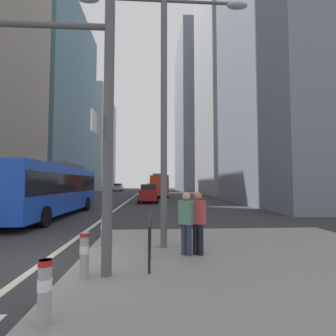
{
  "coord_description": "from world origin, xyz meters",
  "views": [
    {
      "loc": [
        2.86,
        -6.65,
        2.09
      ],
      "look_at": [
        5.55,
        36.85,
        4.69
      ],
      "focal_mm": 26.79,
      "sensor_mm": 36.0,
      "label": 1
    }
  ],
  "objects_px": {
    "city_bus_blue_oncoming": "(51,187)",
    "bollard_left": "(45,289)",
    "car_oncoming_mid": "(117,187)",
    "pedestrian_walking": "(198,220)",
    "car_oncoming_far": "(119,187)",
    "car_receding_far": "(149,193)",
    "traffic_signal_gantry": "(11,88)",
    "bollard_right": "(84,252)",
    "city_bus_red_receding": "(158,185)",
    "car_receding_near": "(150,188)",
    "street_lamp_post": "(164,82)",
    "pedestrian_waiting": "(186,220)",
    "bollard_back": "(104,229)"
  },
  "relations": [
    {
      "from": "city_bus_blue_oncoming",
      "to": "bollard_right",
      "type": "distance_m",
      "value": 11.7
    },
    {
      "from": "city_bus_blue_oncoming",
      "to": "street_lamp_post",
      "type": "relative_size",
      "value": 1.41
    },
    {
      "from": "bollard_left",
      "to": "bollard_right",
      "type": "height_order",
      "value": "bollard_right"
    },
    {
      "from": "traffic_signal_gantry",
      "to": "street_lamp_post",
      "type": "height_order",
      "value": "street_lamp_post"
    },
    {
      "from": "car_receding_far",
      "to": "bollard_back",
      "type": "bearing_deg",
      "value": -93.26
    },
    {
      "from": "traffic_signal_gantry",
      "to": "pedestrian_waiting",
      "type": "xyz_separation_m",
      "value": [
        3.95,
        1.39,
        -3.03
      ]
    },
    {
      "from": "bollard_right",
      "to": "street_lamp_post",
      "type": "bearing_deg",
      "value": 53.22
    },
    {
      "from": "street_lamp_post",
      "to": "pedestrian_waiting",
      "type": "relative_size",
      "value": 4.73
    },
    {
      "from": "car_oncoming_far",
      "to": "pedestrian_walking",
      "type": "height_order",
      "value": "car_oncoming_far"
    },
    {
      "from": "street_lamp_post",
      "to": "bollard_right",
      "type": "xyz_separation_m",
      "value": [
        -1.75,
        -2.34,
        -4.63
      ]
    },
    {
      "from": "car_receding_near",
      "to": "street_lamp_post",
      "type": "bearing_deg",
      "value": -88.86
    },
    {
      "from": "city_bus_red_receding",
      "to": "traffic_signal_gantry",
      "type": "distance_m",
      "value": 33.7
    },
    {
      "from": "city_bus_red_receding",
      "to": "car_oncoming_mid",
      "type": "relative_size",
      "value": 2.73
    },
    {
      "from": "city_bus_blue_oncoming",
      "to": "traffic_signal_gantry",
      "type": "bearing_deg",
      "value": -72.97
    },
    {
      "from": "bollard_back",
      "to": "traffic_signal_gantry",
      "type": "bearing_deg",
      "value": -121.93
    },
    {
      "from": "street_lamp_post",
      "to": "pedestrian_walking",
      "type": "distance_m",
      "value": 4.37
    },
    {
      "from": "city_bus_blue_oncoming",
      "to": "bollard_left",
      "type": "relative_size",
      "value": 12.88
    },
    {
      "from": "traffic_signal_gantry",
      "to": "bollard_left",
      "type": "bearing_deg",
      "value": -49.23
    },
    {
      "from": "car_receding_far",
      "to": "pedestrian_walking",
      "type": "distance_m",
      "value": 20.11
    },
    {
      "from": "car_oncoming_far",
      "to": "pedestrian_waiting",
      "type": "xyz_separation_m",
      "value": [
        9.46,
        -56.91,
        0.1
      ]
    },
    {
      "from": "car_receding_far",
      "to": "traffic_signal_gantry",
      "type": "height_order",
      "value": "traffic_signal_gantry"
    },
    {
      "from": "car_receding_near",
      "to": "pedestrian_waiting",
      "type": "height_order",
      "value": "car_receding_near"
    },
    {
      "from": "city_bus_blue_oncoming",
      "to": "pedestrian_waiting",
      "type": "relative_size",
      "value": 6.66
    },
    {
      "from": "traffic_signal_gantry",
      "to": "bollard_back",
      "type": "height_order",
      "value": "traffic_signal_gantry"
    },
    {
      "from": "city_bus_red_receding",
      "to": "car_receding_near",
      "type": "relative_size",
      "value": 2.87
    },
    {
      "from": "car_receding_far",
      "to": "bollard_right",
      "type": "distance_m",
      "value": 21.54
    },
    {
      "from": "car_oncoming_mid",
      "to": "street_lamp_post",
      "type": "height_order",
      "value": "street_lamp_post"
    },
    {
      "from": "car_oncoming_mid",
      "to": "traffic_signal_gantry",
      "type": "bearing_deg",
      "value": -84.23
    },
    {
      "from": "city_bus_red_receding",
      "to": "car_receding_far",
      "type": "xyz_separation_m",
      "value": [
        -1.31,
        -11.94,
        -0.85
      ]
    },
    {
      "from": "car_oncoming_far",
      "to": "bollard_left",
      "type": "xyz_separation_m",
      "value": [
        7.06,
        -60.1,
        -0.35
      ]
    },
    {
      "from": "traffic_signal_gantry",
      "to": "street_lamp_post",
      "type": "distance_m",
      "value": 4.24
    },
    {
      "from": "pedestrian_walking",
      "to": "car_oncoming_mid",
      "type": "bearing_deg",
      "value": 100.0
    },
    {
      "from": "car_oncoming_far",
      "to": "bollard_right",
      "type": "relative_size",
      "value": 4.83
    },
    {
      "from": "city_bus_blue_oncoming",
      "to": "car_receding_near",
      "type": "distance_m",
      "value": 44.48
    },
    {
      "from": "car_receding_near",
      "to": "car_receding_far",
      "type": "relative_size",
      "value": 0.93
    },
    {
      "from": "street_lamp_post",
      "to": "car_oncoming_far",
      "type": "bearing_deg",
      "value": 99.01
    },
    {
      "from": "car_oncoming_mid",
      "to": "city_bus_blue_oncoming",
      "type": "bearing_deg",
      "value": -86.71
    },
    {
      "from": "car_oncoming_mid",
      "to": "car_receding_far",
      "type": "bearing_deg",
      "value": -77.32
    },
    {
      "from": "city_bus_red_receding",
      "to": "car_oncoming_far",
      "type": "bearing_deg",
      "value": 110.76
    },
    {
      "from": "city_bus_red_receding",
      "to": "traffic_signal_gantry",
      "type": "height_order",
      "value": "traffic_signal_gantry"
    },
    {
      "from": "city_bus_red_receding",
      "to": "bollard_left",
      "type": "bearing_deg",
      "value": -93.88
    },
    {
      "from": "city_bus_blue_oncoming",
      "to": "bollard_left",
      "type": "height_order",
      "value": "city_bus_blue_oncoming"
    },
    {
      "from": "car_oncoming_mid",
      "to": "bollard_right",
      "type": "relative_size",
      "value": 4.7
    },
    {
      "from": "car_oncoming_mid",
      "to": "pedestrian_walking",
      "type": "xyz_separation_m",
      "value": [
        10.34,
        -58.68,
        0.1
      ]
    },
    {
      "from": "traffic_signal_gantry",
      "to": "street_lamp_post",
      "type": "xyz_separation_m",
      "value": [
        3.37,
        2.28,
        1.17
      ]
    },
    {
      "from": "city_bus_red_receding",
      "to": "car_receding_near",
      "type": "bearing_deg",
      "value": 94.29
    },
    {
      "from": "car_receding_near",
      "to": "bollard_left",
      "type": "relative_size",
      "value": 4.64
    },
    {
      "from": "car_oncoming_far",
      "to": "car_receding_far",
      "type": "bearing_deg",
      "value": -77.56
    },
    {
      "from": "street_lamp_post",
      "to": "bollard_left",
      "type": "xyz_separation_m",
      "value": [
        -1.83,
        -4.07,
        -4.65
      ]
    },
    {
      "from": "bollard_right",
      "to": "pedestrian_waiting",
      "type": "relative_size",
      "value": 0.54
    }
  ]
}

